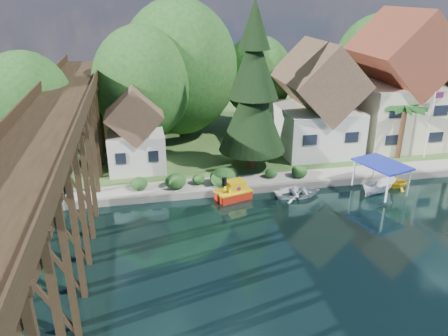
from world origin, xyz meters
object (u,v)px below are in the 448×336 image
(trestle_bridge, at_px, (61,157))
(conifer, at_px, (253,92))
(boat_yellow, at_px, (398,181))
(house_center, at_px, (397,88))
(boat_canopy, at_px, (380,181))
(palm_tree, at_px, (405,110))
(flagpole, at_px, (432,118))
(house_left, at_px, (316,106))
(boat_white_a, at_px, (298,191))
(tugboat, at_px, (234,192))
(shed, at_px, (136,133))

(trestle_bridge, xyz_separation_m, conifer, (15.38, 7.11, 2.34))
(conifer, xyz_separation_m, boat_yellow, (11.64, -5.66, -7.08))
(house_center, distance_m, boat_canopy, 13.91)
(palm_tree, bearing_deg, flagpole, -10.63)
(house_left, distance_m, conifer, 8.86)
(boat_canopy, bearing_deg, palm_tree, 48.15)
(boat_canopy, bearing_deg, house_center, 55.93)
(boat_canopy, bearing_deg, boat_white_a, 172.84)
(house_center, xyz_separation_m, tugboat, (-19.42, -9.29, -5.79))
(conifer, bearing_deg, house_center, 14.23)
(house_left, bearing_deg, trestle_bridge, -154.79)
(flagpole, xyz_separation_m, boat_yellow, (-5.99, -4.88, -3.95))
(house_left, distance_m, boat_canopy, 11.06)
(palm_tree, height_order, flagpole, flagpole)
(conifer, bearing_deg, boat_canopy, -34.44)
(tugboat, height_order, boat_yellow, tugboat)
(flagpole, bearing_deg, boat_yellow, -140.80)
(boat_canopy, bearing_deg, tugboat, 173.55)
(house_left, distance_m, boat_white_a, 11.61)
(house_center, xyz_separation_m, conifer, (-16.62, -4.22, 1.27))
(conifer, distance_m, boat_canopy, 13.14)
(flagpole, height_order, tugboat, flagpole)
(conifer, distance_m, flagpole, 17.92)
(house_left, bearing_deg, boat_yellow, -66.82)
(house_left, height_order, shed, house_left)
(shed, distance_m, tugboat, 10.99)
(shed, xyz_separation_m, boat_canopy, (19.78, -8.67, -2.65))
(shed, height_order, tugboat, shed)
(house_left, xyz_separation_m, boat_yellow, (4.01, -9.37, -4.53))
(flagpole, height_order, boat_white_a, flagpole)
(shed, height_order, conifer, conifer)
(trestle_bridge, height_order, palm_tree, trestle_bridge)
(trestle_bridge, bearing_deg, palm_tree, 12.71)
(tugboat, height_order, boat_white_a, tugboat)
(house_left, bearing_deg, palm_tree, -28.56)
(boat_white_a, bearing_deg, trestle_bridge, 94.62)
(tugboat, distance_m, boat_canopy, 12.30)
(house_center, height_order, tugboat, house_center)
(shed, xyz_separation_m, boat_yellow, (22.01, -7.87, -3.22))
(palm_tree, bearing_deg, house_center, 69.49)
(conifer, relative_size, boat_canopy, 3.05)
(house_left, bearing_deg, tugboat, -139.86)
(palm_tree, bearing_deg, boat_canopy, -131.85)
(flagpole, relative_size, tugboat, 2.06)
(trestle_bridge, bearing_deg, boat_canopy, 1.52)
(boat_white_a, bearing_deg, house_left, -28.75)
(house_center, relative_size, boat_yellow, 6.01)
(trestle_bridge, distance_m, house_center, 33.96)
(trestle_bridge, height_order, boat_canopy, trestle_bridge)
(house_left, xyz_separation_m, house_center, (9.00, 0.50, 1.28))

